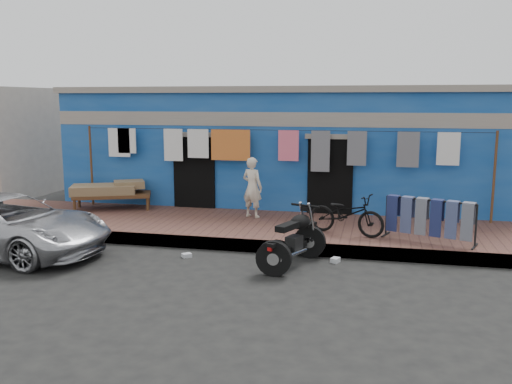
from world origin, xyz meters
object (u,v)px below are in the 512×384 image
(car, at_px, (6,224))
(jeans_rack, at_px, (429,219))
(charpoy, at_px, (113,196))
(bicycle, at_px, (346,209))
(motorcycle, at_px, (293,238))
(seated_person, at_px, (252,187))

(car, distance_m, jeans_rack, 8.38)
(charpoy, relative_size, jeans_rack, 1.20)
(bicycle, distance_m, charpoy, 6.19)
(car, xyz_separation_m, motorcycle, (5.66, 0.44, -0.07))
(motorcycle, xyz_separation_m, charpoy, (-5.16, 3.03, 0.05))
(bicycle, height_order, jeans_rack, bicycle)
(seated_person, relative_size, bicycle, 0.88)
(car, relative_size, jeans_rack, 2.32)
(motorcycle, bearing_deg, charpoy, 170.02)
(seated_person, distance_m, charpoy, 3.76)
(motorcycle, relative_size, charpoy, 0.79)
(seated_person, xyz_separation_m, jeans_rack, (3.93, -1.41, -0.28))
(car, distance_m, charpoy, 3.51)
(charpoy, bearing_deg, motorcycle, -30.45)
(bicycle, xyz_separation_m, jeans_rack, (1.63, -0.20, -0.09))
(seated_person, height_order, jeans_rack, seated_person)
(motorcycle, xyz_separation_m, jeans_rack, (2.50, 1.44, 0.15))
(car, bearing_deg, motorcycle, -79.77)
(seated_person, distance_m, motorcycle, 3.22)
(car, distance_m, motorcycle, 5.68)
(bicycle, xyz_separation_m, motorcycle, (-0.87, -1.64, -0.24))
(motorcycle, height_order, jeans_rack, jeans_rack)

